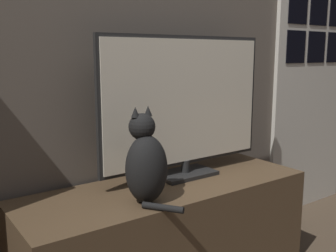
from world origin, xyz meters
TOP-DOWN VIEW (x-y plane):
  - wall_back at (0.00, 1.22)m, footprint 4.80×0.05m
  - tv_stand at (0.00, 0.92)m, footprint 1.48×0.51m
  - tv at (0.17, 1.00)m, footprint 1.00×0.19m
  - cat at (-0.21, 0.80)m, footprint 0.19×0.30m
  - door at (1.51, 1.18)m, footprint 0.84×0.04m

SIDE VIEW (x-z plane):
  - tv_stand at x=0.00m, z-range 0.00..0.53m
  - cat at x=-0.21m, z-range 0.49..0.91m
  - tv at x=0.17m, z-range 0.54..1.27m
  - door at x=1.51m, z-range 0.02..2.07m
  - wall_back at x=0.00m, z-range 0.00..2.60m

